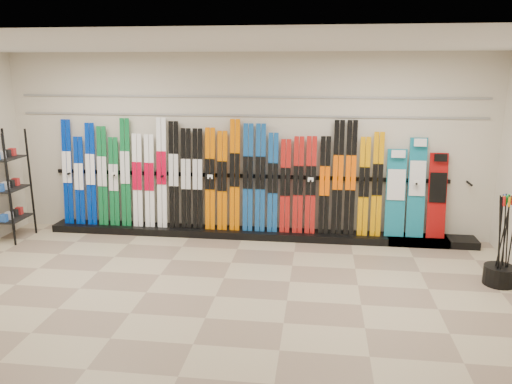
# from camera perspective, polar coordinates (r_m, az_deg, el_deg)

# --- Properties ---
(floor) EXTENTS (8.00, 8.00, 0.00)m
(floor) POSITION_cam_1_polar(r_m,az_deg,el_deg) (6.33, -4.66, -11.81)
(floor) COLOR gray
(floor) RESTS_ON ground
(back_wall) EXTENTS (8.00, 0.00, 8.00)m
(back_wall) POSITION_cam_1_polar(r_m,az_deg,el_deg) (8.26, -1.29, 5.29)
(back_wall) COLOR beige
(back_wall) RESTS_ON floor
(ceiling) EXTENTS (8.00, 8.00, 0.00)m
(ceiling) POSITION_cam_1_polar(r_m,az_deg,el_deg) (5.71, -5.28, 16.43)
(ceiling) COLOR silver
(ceiling) RESTS_ON back_wall
(ski_rack_base) EXTENTS (8.00, 0.40, 0.12)m
(ski_rack_base) POSITION_cam_1_polar(r_m,az_deg,el_deg) (8.36, 0.07, -4.77)
(ski_rack_base) COLOR black
(ski_rack_base) RESTS_ON floor
(skis) EXTENTS (5.38, 0.20, 1.84)m
(skis) POSITION_cam_1_polar(r_m,az_deg,el_deg) (8.26, -4.56, 1.45)
(skis) COLOR #0028A1
(skis) RESTS_ON ski_rack_base
(snowboards) EXTENTS (0.93, 0.24, 1.57)m
(snowboards) POSITION_cam_1_polar(r_m,az_deg,el_deg) (8.29, 17.78, -0.02)
(snowboards) COLOR #14728C
(snowboards) RESTS_ON ski_rack_base
(accessory_rack) EXTENTS (0.40, 0.60, 1.79)m
(accessory_rack) POSITION_cam_1_polar(r_m,az_deg,el_deg) (9.00, -26.42, 0.62)
(accessory_rack) COLOR black
(accessory_rack) RESTS_ON floor
(pole_bin) EXTENTS (0.39, 0.39, 0.25)m
(pole_bin) POSITION_cam_1_polar(r_m,az_deg,el_deg) (7.31, 26.02, -8.55)
(pole_bin) COLOR black
(pole_bin) RESTS_ON floor
(ski_poles) EXTENTS (0.23, 0.23, 1.18)m
(ski_poles) POSITION_cam_1_polar(r_m,az_deg,el_deg) (7.14, 26.42, -4.99)
(ski_poles) COLOR black
(ski_poles) RESTS_ON pole_bin
(slatwall_rail_0) EXTENTS (7.60, 0.02, 0.03)m
(slatwall_rail_0) POSITION_cam_1_polar(r_m,az_deg,el_deg) (8.18, -1.33, 8.73)
(slatwall_rail_0) COLOR gray
(slatwall_rail_0) RESTS_ON back_wall
(slatwall_rail_1) EXTENTS (7.60, 0.02, 0.03)m
(slatwall_rail_1) POSITION_cam_1_polar(r_m,az_deg,el_deg) (8.15, -1.34, 10.83)
(slatwall_rail_1) COLOR gray
(slatwall_rail_1) RESTS_ON back_wall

